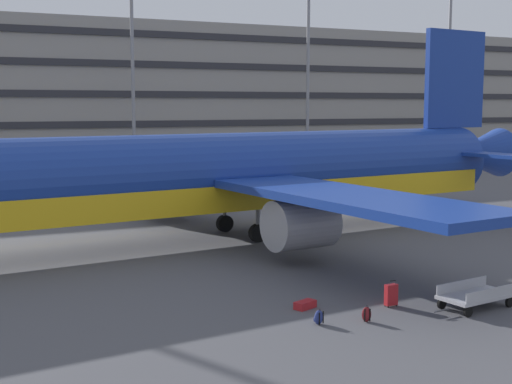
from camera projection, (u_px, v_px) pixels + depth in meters
ground_plane at (304, 227)px, 39.58m from camera, size 600.00×600.00×0.00m
terminal_structure at (103, 95)px, 84.20m from camera, size 131.18×20.66×15.96m
airliner at (224, 176)px, 35.76m from camera, size 41.40×33.52×11.36m
light_mast_center_left at (133, 62)px, 69.47m from camera, size 1.80×0.50×18.73m
light_mast_center_right at (308, 65)px, 77.57m from camera, size 1.80×0.50×19.18m
light_mast_right at (449, 61)px, 85.49m from camera, size 1.80×0.50×20.89m
suitcase_red at (391, 295)px, 23.88m from camera, size 0.45×0.23×0.92m
suitcase_laid_flat at (305, 305)px, 23.68m from camera, size 0.87×0.66×0.25m
backpack_navy at (318, 318)px, 21.94m from camera, size 0.42×0.36×0.51m
backpack_large at (366, 315)px, 22.20m from camera, size 0.34×0.28×0.54m
baggage_cart at (476, 296)px, 23.70m from camera, size 3.36×1.66×0.82m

